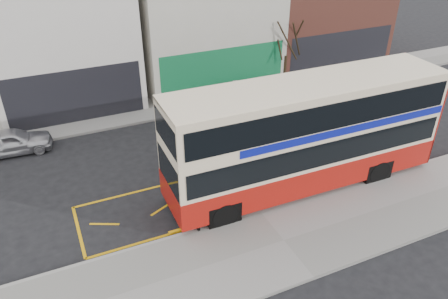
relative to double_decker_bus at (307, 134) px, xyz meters
name	(u,v)px	position (x,y,z in m)	size (l,w,h in m)	color
ground	(255,208)	(-2.76, -0.76, -2.59)	(120.00, 120.00, 0.00)	black
pavement	(284,242)	(-2.76, -3.06, -2.51)	(40.00, 4.00, 0.15)	gray
kerb	(260,212)	(-2.76, -1.13, -2.51)	(40.00, 0.15, 0.15)	gray
far_pavement	(172,105)	(-2.76, 10.24, -2.51)	(50.00, 3.00, 0.15)	gray
road_markings	(239,188)	(-2.76, 0.84, -2.58)	(14.00, 3.40, 0.01)	#E19F0B
terrace_left	(55,13)	(-8.26, 14.23, 2.73)	(8.00, 8.01, 11.80)	silver
terrace_green_shop	(199,3)	(0.74, 14.23, 2.48)	(9.00, 8.01, 11.30)	beige
double_decker_bus	(307,134)	(0.00, 0.00, 0.00)	(12.35, 2.99, 4.92)	beige
bus_stop_post	(199,195)	(-5.43, -1.19, -0.77)	(0.69, 0.14, 2.75)	black
car_silver	(11,141)	(-11.86, 8.30, -1.94)	(1.54, 3.82, 1.30)	silver
car_grey	(217,107)	(-0.79, 7.85, -1.96)	(1.33, 3.83, 1.26)	#3E3F45
car_white	(271,91)	(3.13, 8.39, -1.92)	(1.88, 4.62, 1.34)	silver
street_tree_right	(288,28)	(5.21, 10.29, 1.35)	(2.67, 2.67, 5.77)	black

